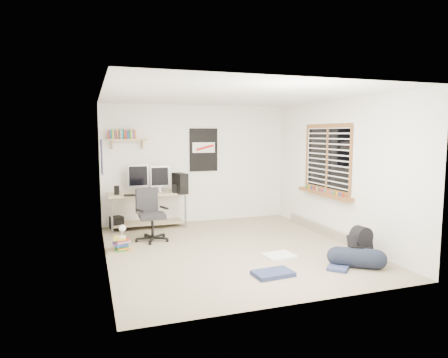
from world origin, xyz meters
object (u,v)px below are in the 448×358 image
object	(u,v)px
office_chair	(152,214)
book_stack	(121,241)
duffel_bag	(357,258)
backpack	(361,248)
desk	(148,210)

from	to	relation	value
office_chair	book_stack	bearing A→B (deg)	-161.19
duffel_bag	book_stack	bearing A→B (deg)	-176.44
backpack	duffel_bag	size ratio (longest dim) A/B	0.77
office_chair	book_stack	size ratio (longest dim) A/B	1.94
office_chair	book_stack	world-z (taller)	office_chair
office_chair	book_stack	xyz separation A→B (m)	(-0.58, -0.44, -0.34)
desk	duffel_bag	xyz separation A→B (m)	(2.47, -3.43, -0.22)
desk	office_chair	xyz separation A→B (m)	(-0.07, -1.05, 0.12)
office_chair	backpack	bearing A→B (deg)	-56.51
desk	book_stack	world-z (taller)	desk
office_chair	duffel_bag	world-z (taller)	office_chair
office_chair	duffel_bag	xyz separation A→B (m)	(2.53, -2.38, -0.35)
desk	duffel_bag	bearing A→B (deg)	-36.63
office_chair	book_stack	distance (m)	0.80
desk	book_stack	size ratio (longest dim) A/B	3.24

